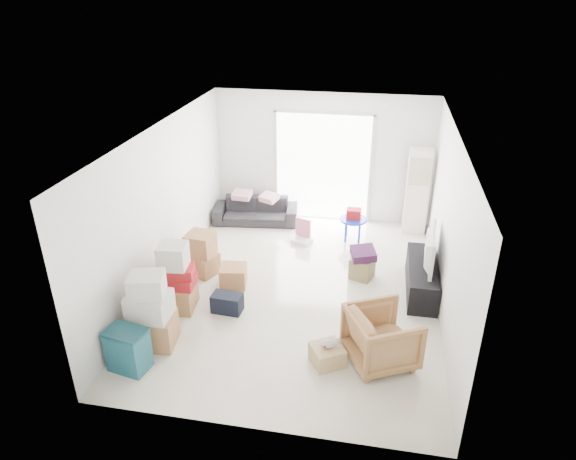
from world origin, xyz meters
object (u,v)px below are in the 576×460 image
(television, at_px, (424,261))
(storage_bins, at_px, (128,350))
(ac_tower, at_px, (417,192))
(kids_table, at_px, (353,218))
(sofa, at_px, (256,207))
(wood_crate, at_px, (327,355))
(tv_console, at_px, (421,278))
(armchair, at_px, (382,335))
(ottoman, at_px, (362,268))

(television, height_order, storage_bins, television)
(ac_tower, distance_m, kids_table, 1.41)
(television, bearing_deg, ac_tower, 5.72)
(sofa, height_order, kids_table, sofa)
(kids_table, height_order, wood_crate, kids_table)
(ac_tower, height_order, kids_table, ac_tower)
(tv_console, height_order, television, television)
(television, xyz_separation_m, wood_crate, (-1.32, -2.07, -0.44))
(tv_console, bearing_deg, wood_crate, -122.58)
(kids_table, xyz_separation_m, wood_crate, (-0.07, -3.75, -0.34))
(tv_console, height_order, wood_crate, tv_console)
(armchair, xyz_separation_m, storage_bins, (-3.28, -0.75, -0.13))
(storage_bins, bearing_deg, tv_console, 34.24)
(tv_console, distance_m, ottoman, 1.02)
(tv_console, bearing_deg, kids_table, 126.77)
(television, bearing_deg, kids_table, 41.24)
(tv_console, bearing_deg, television, 90.00)
(armchair, bearing_deg, storage_bins, 76.02)
(armchair, bearing_deg, kids_table, -16.89)
(sofa, relative_size, kids_table, 2.66)
(television, xyz_separation_m, armchair, (-0.62, -1.90, -0.14))
(ac_tower, relative_size, tv_console, 1.15)
(sofa, xyz_separation_m, storage_bins, (-0.55, -4.79, -0.04))
(television, height_order, wood_crate, television)
(storage_bins, bearing_deg, armchair, 12.96)
(storage_bins, bearing_deg, ac_tower, 52.07)
(television, distance_m, ottoman, 1.09)
(television, bearing_deg, tv_console, -175.53)
(armchair, bearing_deg, television, -44.97)
(tv_console, distance_m, armchair, 2.01)
(armchair, relative_size, wood_crate, 2.17)
(ottoman, relative_size, wood_crate, 0.92)
(storage_bins, relative_size, kids_table, 0.92)
(storage_bins, bearing_deg, kids_table, 58.53)
(ac_tower, relative_size, wood_crate, 4.40)
(sofa, distance_m, ottoman, 3.02)
(ottoman, distance_m, kids_table, 1.47)
(sofa, distance_m, storage_bins, 4.82)
(tv_console, xyz_separation_m, ottoman, (-0.99, 0.26, -0.07))
(sofa, relative_size, ottoman, 4.82)
(ottoman, height_order, wood_crate, ottoman)
(tv_console, xyz_separation_m, storage_bins, (-3.90, -2.65, 0.05))
(tv_console, height_order, kids_table, kids_table)
(storage_bins, distance_m, ottoman, 4.12)
(tv_console, relative_size, kids_table, 2.31)
(tv_console, relative_size, ottoman, 4.18)
(tv_console, height_order, sofa, sofa)
(sofa, bearing_deg, wood_crate, -71.24)
(kids_table, bearing_deg, storage_bins, -121.47)
(sofa, height_order, armchair, armchair)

